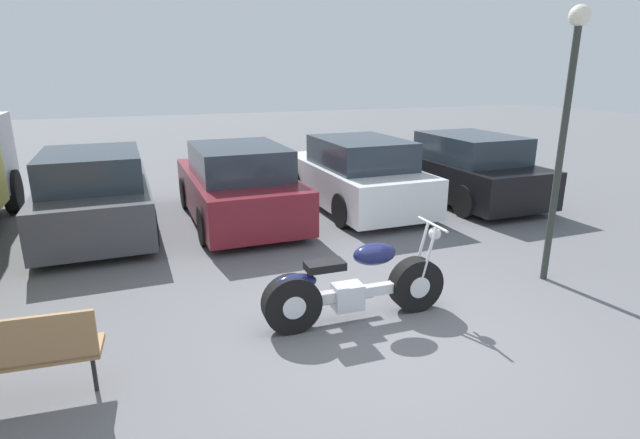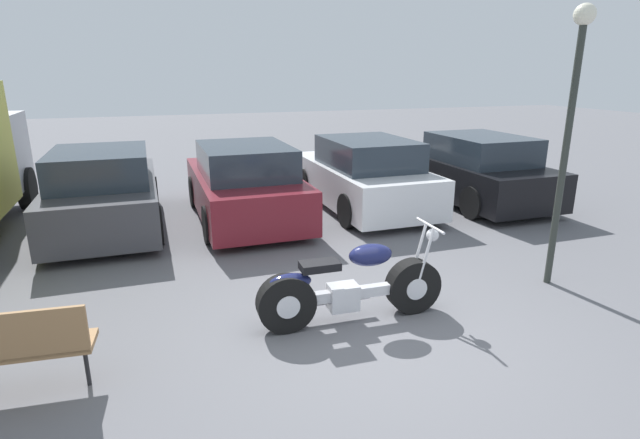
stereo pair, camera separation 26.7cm
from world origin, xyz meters
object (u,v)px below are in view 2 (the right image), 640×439
parked_car_maroon (245,185)px  parked_car_black (474,171)px  motorcycle (350,288)px  lamp_post (572,108)px  parked_car_dark_grey (104,192)px  parked_car_white (364,176)px

parked_car_maroon → parked_car_black: same height
motorcycle → lamp_post: size_ratio=0.62×
parked_car_maroon → lamp_post: 5.76m
motorcycle → parked_car_dark_grey: (-2.86, 4.74, 0.27)m
parked_car_white → parked_car_black: 2.54m
parked_car_maroon → parked_car_white: 2.52m
parked_car_black → parked_car_maroon: bearing=177.4°
parked_car_dark_grey → parked_car_maroon: same height
parked_car_black → lamp_post: lamp_post is taller
parked_car_black → lamp_post: (-1.70, -4.15, 1.68)m
parked_car_black → motorcycle: bearing=-137.8°
parked_car_maroon → parked_car_black: size_ratio=1.00×
parked_car_dark_grey → parked_car_maroon: 2.53m
parked_car_black → lamp_post: bearing=-112.3°
motorcycle → lamp_post: lamp_post is taller
motorcycle → parked_car_white: bearing=64.4°
parked_car_dark_grey → parked_car_black: 7.58m
motorcycle → parked_car_maroon: size_ratio=0.55×
parked_car_maroon → lamp_post: lamp_post is taller
motorcycle → parked_car_black: size_ratio=0.55×
parked_car_dark_grey → parked_car_white: size_ratio=1.00×
parked_car_dark_grey → parked_car_maroon: (2.52, -0.23, 0.00)m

